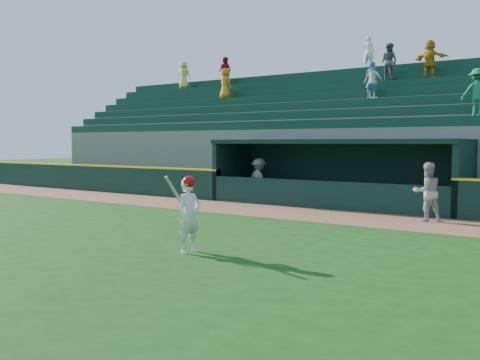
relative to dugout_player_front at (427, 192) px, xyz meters
The scene contains 9 objects.
ground 6.91m from the dugout_player_front, 125.90° to the right, with size 120.00×120.00×0.00m, color #154110.
warning_track 4.17m from the dugout_player_front, behind, with size 40.00×3.00×0.01m, color brown.
field_wall_left 16.30m from the dugout_player_front, behind, with size 15.50×0.30×1.20m, color black.
wall_stripe_left 16.31m from the dugout_player_front, behind, with size 15.50×0.32×0.06m, color yellow.
dugout_player_front is the anchor object (origin of this frame).
dugout_player_inside 7.32m from the dugout_player_front, 165.71° to the left, with size 1.11×0.64×1.72m, color #9B9B96.
dugout 4.73m from the dugout_player_front, 148.64° to the left, with size 9.40×2.80×2.46m.
stands 8.22m from the dugout_player_front, 119.77° to the left, with size 34.50×6.35×7.50m.
batter_at_plate 8.04m from the dugout_player_front, 110.89° to the right, with size 0.52×0.78×1.66m.
Camera 1 is at (8.47, -10.58, 2.34)m, focal length 40.00 mm.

